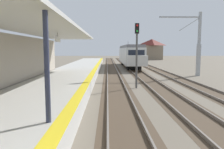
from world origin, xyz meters
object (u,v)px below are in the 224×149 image
at_px(approaching_train, 130,55).
at_px(catenary_pylon_far_side, 196,46).
at_px(rail_signal_post, 137,49).
at_px(distant_trackside_house, 152,49).

relative_size(approaching_train, catenary_pylon_far_side, 2.61).
xyz_separation_m(rail_signal_post, distant_trackside_house, (11.57, 51.40, 0.14)).
relative_size(rail_signal_post, catenary_pylon_far_side, 0.69).
bearing_deg(distant_trackside_house, catenary_pylon_far_side, -94.47).
distance_m(approaching_train, catenary_pylon_far_side, 15.33).
relative_size(catenary_pylon_far_side, distant_trackside_house, 1.14).
relative_size(rail_signal_post, distant_trackside_house, 0.79).
bearing_deg(approaching_train, rail_signal_post, -94.55).
height_order(approaching_train, distant_trackside_house, distant_trackside_house).
bearing_deg(distant_trackside_house, approaching_train, -108.55).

